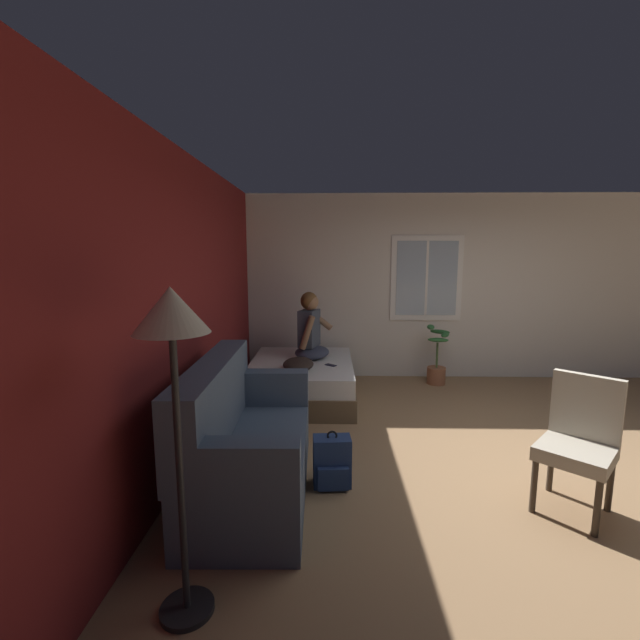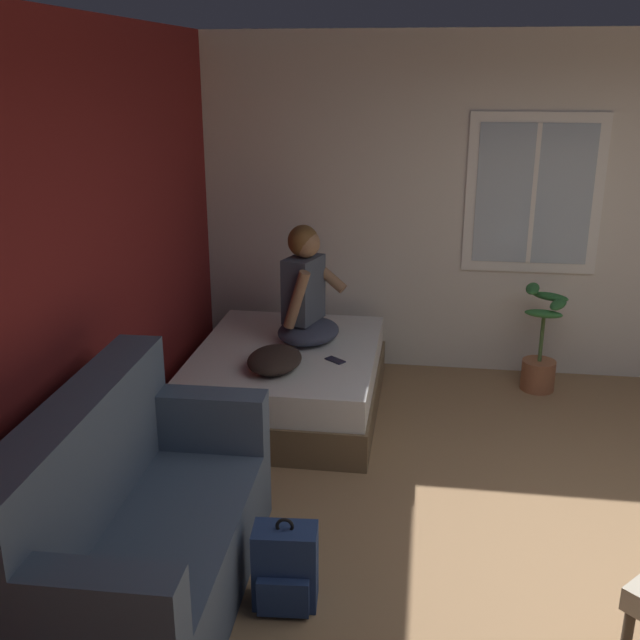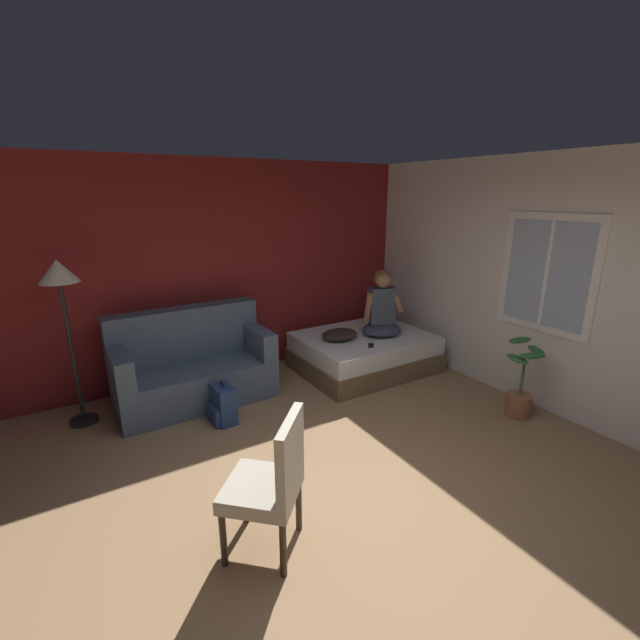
# 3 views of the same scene
# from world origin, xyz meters

# --- Properties ---
(ground_plane) EXTENTS (40.00, 40.00, 0.00)m
(ground_plane) POSITION_xyz_m (0.00, 0.00, 0.00)
(ground_plane) COLOR #93704C
(wall_back_accent) EXTENTS (10.57, 0.16, 2.70)m
(wall_back_accent) POSITION_xyz_m (0.00, 3.11, 1.35)
(wall_back_accent) COLOR maroon
(wall_back_accent) RESTS_ON ground
(wall_side_with_window) EXTENTS (0.19, 7.47, 2.70)m
(wall_side_with_window) POSITION_xyz_m (2.86, 0.00, 1.35)
(wall_side_with_window) COLOR silver
(wall_side_with_window) RESTS_ON ground
(bed) EXTENTS (1.72, 1.33, 0.48)m
(bed) POSITION_xyz_m (1.77, 2.18, 0.24)
(bed) COLOR brown
(bed) RESTS_ON ground
(couch) EXTENTS (1.72, 0.86, 1.04)m
(couch) POSITION_xyz_m (-0.43, 2.48, 0.39)
(couch) COLOR #47566B
(couch) RESTS_ON ground
(side_chair) EXTENTS (0.65, 0.65, 0.98)m
(side_chair) POSITION_xyz_m (-0.59, 0.02, 0.53)
(side_chair) COLOR #382D23
(side_chair) RESTS_ON ground
(person_seated) EXTENTS (0.63, 0.58, 0.88)m
(person_seated) POSITION_xyz_m (1.96, 2.06, 0.84)
(person_seated) COLOR #383D51
(person_seated) RESTS_ON bed
(backpack) EXTENTS (0.25, 0.31, 0.46)m
(backpack) POSITION_xyz_m (-0.33, 1.79, 0.19)
(backpack) COLOR navy
(backpack) RESTS_ON ground
(throw_pillow) EXTENTS (0.50, 0.39, 0.14)m
(throw_pillow) POSITION_xyz_m (1.38, 2.18, 0.55)
(throw_pillow) COLOR #2D231E
(throw_pillow) RESTS_ON bed
(cell_phone) EXTENTS (0.14, 0.16, 0.01)m
(cell_phone) POSITION_xyz_m (1.59, 1.80, 0.48)
(cell_phone) COLOR black
(cell_phone) RESTS_ON bed
(floor_lamp) EXTENTS (0.36, 0.36, 1.70)m
(floor_lamp) POSITION_xyz_m (-1.58, 2.55, 1.43)
(floor_lamp) COLOR black
(floor_lamp) RESTS_ON ground
(potted_plant) EXTENTS (0.39, 0.37, 0.85)m
(potted_plant) POSITION_xyz_m (2.41, 0.29, 0.30)
(potted_plant) COLOR #995B3D
(potted_plant) RESTS_ON ground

